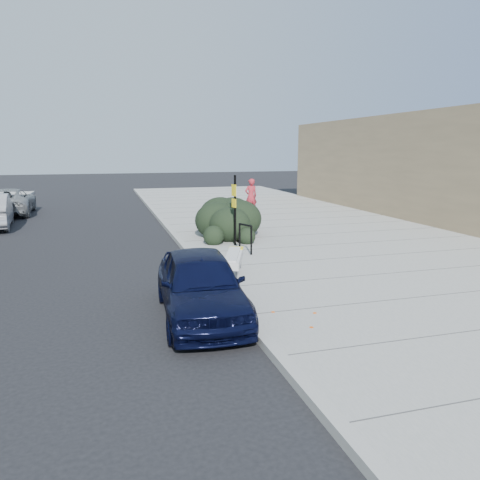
{
  "coord_description": "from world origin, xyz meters",
  "views": [
    {
      "loc": [
        -2.65,
        -10.63,
        3.46
      ],
      "look_at": [
        0.92,
        1.5,
        1.0
      ],
      "focal_mm": 35.0,
      "sensor_mm": 36.0,
      "label": 1
    }
  ],
  "objects_px": {
    "suv_silver": "(9,201)",
    "pedestrian": "(251,196)",
    "bike_rack": "(245,236)",
    "sedan_navy": "(201,284)",
    "bench": "(234,258)",
    "sign_post": "(235,206)"
  },
  "relations": [
    {
      "from": "bench",
      "to": "pedestrian",
      "type": "xyz_separation_m",
      "value": [
        4.1,
        11.34,
        0.45
      ]
    },
    {
      "from": "bike_rack",
      "to": "sedan_navy",
      "type": "relative_size",
      "value": 0.23
    },
    {
      "from": "sign_post",
      "to": "pedestrian",
      "type": "distance_m",
      "value": 8.12
    },
    {
      "from": "sign_post",
      "to": "sedan_navy",
      "type": "relative_size",
      "value": 0.59
    },
    {
      "from": "sedan_navy",
      "to": "sign_post",
      "type": "bearing_deg",
      "value": 71.52
    },
    {
      "from": "sign_post",
      "to": "sedan_navy",
      "type": "height_order",
      "value": "sign_post"
    },
    {
      "from": "suv_silver",
      "to": "pedestrian",
      "type": "height_order",
      "value": "pedestrian"
    },
    {
      "from": "sign_post",
      "to": "suv_silver",
      "type": "bearing_deg",
      "value": 111.57
    },
    {
      "from": "suv_silver",
      "to": "bench",
      "type": "bearing_deg",
      "value": 115.26
    },
    {
      "from": "bench",
      "to": "pedestrian",
      "type": "height_order",
      "value": "pedestrian"
    },
    {
      "from": "bike_rack",
      "to": "pedestrian",
      "type": "xyz_separation_m",
      "value": [
        3.01,
        8.84,
        0.34
      ]
    },
    {
      "from": "bike_rack",
      "to": "suv_silver",
      "type": "height_order",
      "value": "suv_silver"
    },
    {
      "from": "bench",
      "to": "sign_post",
      "type": "xyz_separation_m",
      "value": [
        1.1,
        3.81,
        0.93
      ]
    },
    {
      "from": "bench",
      "to": "pedestrian",
      "type": "distance_m",
      "value": 12.06
    },
    {
      "from": "bike_rack",
      "to": "sedan_navy",
      "type": "height_order",
      "value": "sedan_navy"
    },
    {
      "from": "sedan_navy",
      "to": "suv_silver",
      "type": "relative_size",
      "value": 0.82
    },
    {
      "from": "bench",
      "to": "suv_silver",
      "type": "height_order",
      "value": "suv_silver"
    },
    {
      "from": "bench",
      "to": "suv_silver",
      "type": "distance_m",
      "value": 17.8
    },
    {
      "from": "sign_post",
      "to": "bike_rack",
      "type": "bearing_deg",
      "value": -106.39
    },
    {
      "from": "sedan_navy",
      "to": "pedestrian",
      "type": "height_order",
      "value": "pedestrian"
    },
    {
      "from": "suv_silver",
      "to": "pedestrian",
      "type": "xyz_separation_m",
      "value": [
        12.19,
        -4.51,
        0.36
      ]
    },
    {
      "from": "suv_silver",
      "to": "pedestrian",
      "type": "relative_size",
      "value": 2.77
    }
  ]
}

